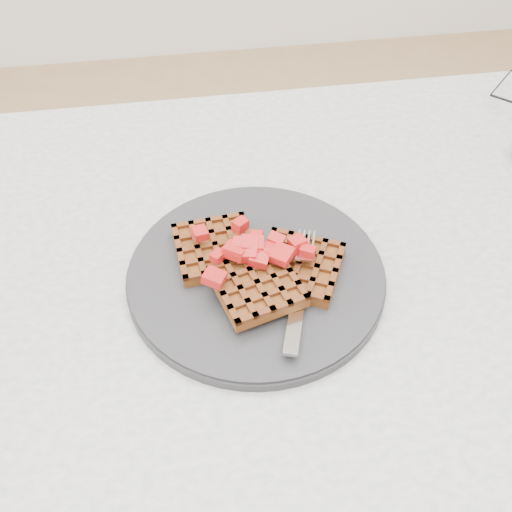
# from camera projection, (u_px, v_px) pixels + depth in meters

# --- Properties ---
(ground) EXTENTS (4.00, 4.00, 0.00)m
(ground) POSITION_uv_depth(u_px,v_px,m) (323.00, 482.00, 1.27)
(ground) COLOR tan
(ground) RESTS_ON ground
(table) EXTENTS (1.20, 0.80, 0.75)m
(table) POSITION_uv_depth(u_px,v_px,m) (362.00, 308.00, 0.81)
(table) COLOR silver
(table) RESTS_ON ground
(plate) EXTENTS (0.31, 0.31, 0.02)m
(plate) POSITION_uv_depth(u_px,v_px,m) (256.00, 274.00, 0.69)
(plate) COLOR #252528
(plate) RESTS_ON table
(waffles) EXTENTS (0.21, 0.18, 0.03)m
(waffles) POSITION_uv_depth(u_px,v_px,m) (257.00, 266.00, 0.67)
(waffles) COLOR brown
(waffles) RESTS_ON plate
(strawberry_pile) EXTENTS (0.15, 0.15, 0.02)m
(strawberry_pile) POSITION_uv_depth(u_px,v_px,m) (256.00, 248.00, 0.66)
(strawberry_pile) COLOR #A40D0F
(strawberry_pile) RESTS_ON waffles
(fork) EXTENTS (0.08, 0.18, 0.02)m
(fork) POSITION_uv_depth(u_px,v_px,m) (300.00, 287.00, 0.66)
(fork) COLOR silver
(fork) RESTS_ON plate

